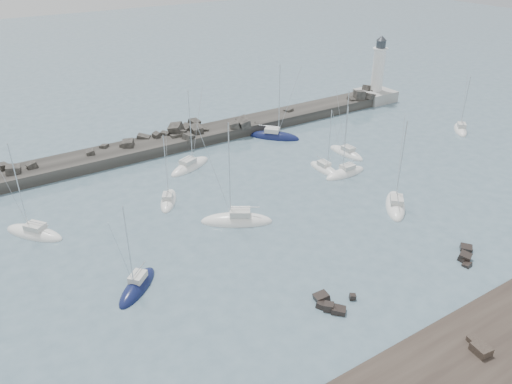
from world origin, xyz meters
The scene contains 17 objects.
ground centered at (0.00, 0.00, 0.00)m, with size 400.00×400.00×0.00m, color slate.
rock_shelf centered at (0.25, -22.02, 0.02)m, with size 140.00×12.00×1.94m.
rock_cluster_near centered at (-4.93, -8.50, 0.20)m, with size 4.53×4.09×1.30m.
rock_cluster_far centered at (13.78, -10.47, 0.08)m, with size 4.04×3.63×1.71m.
breakwater centered at (-7.69, 38.00, 0.32)m, with size 115.00×7.53×5.32m.
lighthouse centered at (47.00, 38.00, 3.09)m, with size 7.00×7.00×14.60m.
sailboat_1 centered at (-27.26, 21.54, 0.14)m, with size 7.09×8.14×13.13m.
sailboat_2 centered at (-20.24, 4.67, 0.15)m, with size 6.62×6.29×11.27m.
sailboat_3 centered at (-9.80, 20.26, 0.13)m, with size 5.16×6.70×10.55m.
sailboat_4 centered at (-2.38, 28.69, 0.14)m, with size 8.79×5.71×13.37m.
sailboat_5 centered at (-4.54, 10.48, 0.16)m, with size 9.41×7.39×14.81m.
sailboat_6 centered at (14.94, 16.26, 0.13)m, with size 2.17×6.89×10.99m.
sailboat_7 centered at (15.70, 2.19, 0.15)m, with size 7.47×7.77×13.17m.
sailboat_8 centered at (16.08, 31.89, 0.15)m, with size 8.25×8.56×14.45m.
sailboat_9 centered at (16.76, 13.55, 0.14)m, with size 7.52×2.43×11.94m.
sailboat_10 centered at (22.11, 19.35, 0.13)m, with size 2.74×7.48×11.69m.
sailboat_12 centered at (47.37, 15.93, 0.15)m, with size 6.27×6.35×11.05m.
Camera 1 is at (-32.17, -37.29, 33.93)m, focal length 35.00 mm.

